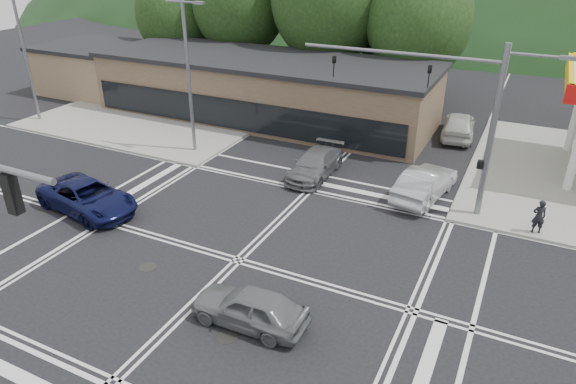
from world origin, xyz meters
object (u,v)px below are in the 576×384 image
at_px(car_blue_west, 87,197).
at_px(car_northbound, 315,164).
at_px(car_queue_a, 425,183).
at_px(car_grey_center, 250,307).
at_px(pedestrian, 539,217).
at_px(car_queue_b, 459,125).

relative_size(car_blue_west, car_northbound, 1.13).
bearing_deg(car_northbound, car_queue_a, -0.33).
bearing_deg(car_grey_center, car_blue_west, -109.20).
bearing_deg(car_blue_west, car_grey_center, -98.75).
bearing_deg(car_queue_a, car_grey_center, 85.14).
relative_size(car_blue_west, car_grey_center, 1.32).
distance_m(car_grey_center, car_northbound, 12.40).
bearing_deg(car_blue_west, pedestrian, -60.86).
distance_m(car_queue_a, car_northbound, 6.00).
height_order(car_blue_west, car_northbound, car_blue_west).
height_order(car_blue_west, car_queue_a, car_queue_a).
bearing_deg(car_grey_center, car_queue_b, 170.60).
bearing_deg(car_blue_west, car_queue_b, -28.47).
bearing_deg(car_blue_west, car_queue_a, -49.68).
relative_size(car_blue_west, car_queue_b, 1.09).
height_order(car_grey_center, car_northbound, car_northbound).
distance_m(car_blue_west, car_northbound, 11.76).
bearing_deg(car_grey_center, pedestrian, 140.32).
xyz_separation_m(car_northbound, pedestrian, (11.26, -1.50, 0.25)).
height_order(car_queue_b, pedestrian, pedestrian).
xyz_separation_m(car_queue_b, car_northbound, (-6.00, -9.74, -0.15)).
bearing_deg(pedestrian, car_queue_a, -33.27).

